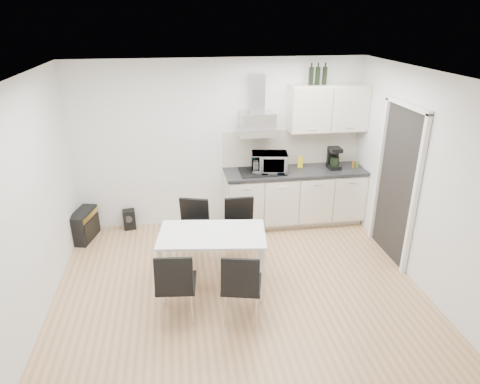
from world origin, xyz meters
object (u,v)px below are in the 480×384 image
object	(u,v)px
dining_table	(212,240)
chair_near_left	(177,284)
chair_far_right	(241,232)
chair_near_right	(242,285)
kitchenette	(297,174)
floor_speaker	(129,219)
guitar_amp	(84,225)
chair_far_left	(192,234)

from	to	relation	value
dining_table	chair_near_left	world-z (taller)	chair_near_left
chair_far_right	chair_near_right	xyz separation A→B (m)	(-0.18, -1.20, 0.00)
kitchenette	dining_table	xyz separation A→B (m)	(-1.50, -1.60, -0.17)
dining_table	floor_speaker	distance (m)	2.18
guitar_amp	kitchenette	bearing A→B (deg)	15.93
kitchenette	guitar_amp	size ratio (longest dim) A/B	4.26
chair_far_left	guitar_amp	world-z (taller)	chair_far_left
kitchenette	dining_table	world-z (taller)	kitchenette
dining_table	chair_far_left	bearing A→B (deg)	117.96
chair_near_left	floor_speaker	size ratio (longest dim) A/B	2.80
chair_near_right	chair_near_left	bearing A→B (deg)	-176.90
chair_far_right	guitar_amp	distance (m)	2.46
kitchenette	chair_far_right	xyz separation A→B (m)	(-1.06, -1.06, -0.39)
chair_far_right	floor_speaker	distance (m)	2.04
floor_speaker	chair_near_left	bearing A→B (deg)	-80.45
chair_near_left	floor_speaker	bearing A→B (deg)	113.53
chair_near_left	guitar_amp	world-z (taller)	chair_near_left
chair_far_right	guitar_amp	xyz separation A→B (m)	(-2.24, 0.97, -0.21)
chair_far_right	floor_speaker	size ratio (longest dim) A/B	2.80
chair_far_right	chair_near_right	world-z (taller)	same
chair_far_right	chair_far_left	bearing A→B (deg)	-5.38
guitar_amp	floor_speaker	distance (m)	0.69
chair_far_right	dining_table	bearing A→B (deg)	51.48
chair_far_left	dining_table	bearing A→B (deg)	127.28
chair_far_right	guitar_amp	world-z (taller)	chair_far_right
chair_far_right	kitchenette	bearing A→B (deg)	-134.76
dining_table	chair_near_left	xyz separation A→B (m)	(-0.45, -0.53, -0.22)
dining_table	floor_speaker	xyz separation A→B (m)	(-1.17, 1.77, -0.50)
chair_far_left	guitar_amp	size ratio (longest dim) A/B	1.49
dining_table	floor_speaker	world-z (taller)	dining_table
dining_table	chair_far_left	distance (m)	0.68
chair_near_left	chair_far_left	bearing A→B (deg)	85.06
dining_table	chair_far_left	xyz separation A→B (m)	(-0.23, 0.61, -0.22)
chair_near_right	guitar_amp	bearing A→B (deg)	146.88
dining_table	chair_near_left	distance (m)	0.73
chair_near_left	chair_near_right	bearing A→B (deg)	-4.32
chair_far_left	floor_speaker	size ratio (longest dim) A/B	2.80
dining_table	guitar_amp	size ratio (longest dim) A/B	2.29
chair_far_right	floor_speaker	world-z (taller)	chair_far_right
chair_far_right	floor_speaker	xyz separation A→B (m)	(-1.61, 1.22, -0.28)
kitchenette	floor_speaker	world-z (taller)	kitchenette
guitar_amp	dining_table	bearing A→B (deg)	-25.57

